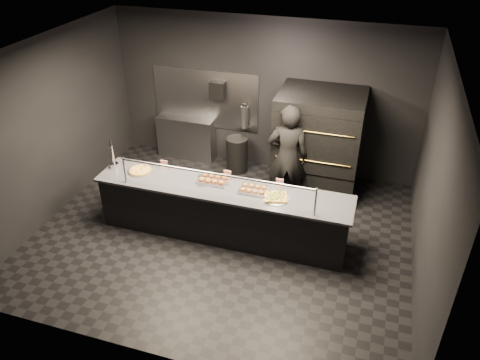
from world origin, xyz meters
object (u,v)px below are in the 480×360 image
at_px(round_pizza, 140,170).
at_px(slider_tray_b, 254,189).
at_px(beer_tap, 113,159).
at_px(square_pizza, 276,197).
at_px(worker, 287,157).
at_px(prep_shelf, 187,138).
at_px(service_counter, 222,211).
at_px(slider_tray_a, 213,179).
at_px(towel_dispenser, 218,90).
at_px(trash_bin, 237,154).
at_px(pizza_oven, 318,142).
at_px(fire_extinguisher, 245,117).

height_order(round_pizza, slider_tray_b, slider_tray_b).
xyz_separation_m(beer_tap, square_pizza, (2.79, -0.10, -0.14)).
relative_size(beer_tap, worker, 0.29).
bearing_deg(prep_shelf, round_pizza, -86.18).
xyz_separation_m(service_counter, slider_tray_a, (-0.19, 0.15, 0.49)).
bearing_deg(towel_dispenser, trash_bin, -31.36).
relative_size(pizza_oven, fire_extinguisher, 3.78).
bearing_deg(slider_tray_b, prep_shelf, 132.88).
relative_size(pizza_oven, worker, 1.00).
height_order(pizza_oven, slider_tray_b, pizza_oven).
height_order(service_counter, beer_tap, beer_tap).
relative_size(slider_tray_a, trash_bin, 0.81).
bearing_deg(round_pizza, towel_dispenser, 76.64).
relative_size(towel_dispenser, fire_extinguisher, 0.69).
distance_m(pizza_oven, fire_extinguisher, 1.63).
bearing_deg(worker, round_pizza, 16.60).
height_order(service_counter, towel_dispenser, towel_dispenser).
bearing_deg(slider_tray_a, pizza_oven, 51.44).
height_order(beer_tap, slider_tray_b, beer_tap).
relative_size(towel_dispenser, slider_tray_a, 0.60).
bearing_deg(trash_bin, slider_tray_b, -65.88).
bearing_deg(beer_tap, slider_tray_a, 3.26).
relative_size(prep_shelf, beer_tap, 2.13).
relative_size(pizza_oven, round_pizza, 4.53).
distance_m(prep_shelf, worker, 2.69).
distance_m(slider_tray_a, slider_tray_b, 0.70).
xyz_separation_m(prep_shelf, towel_dispenser, (0.70, 0.07, 1.10)).
height_order(beer_tap, round_pizza, beer_tap).
height_order(service_counter, pizza_oven, pizza_oven).
bearing_deg(square_pizza, slider_tray_a, 169.59).
relative_size(fire_extinguisher, beer_tap, 0.90).
bearing_deg(pizza_oven, towel_dispenser, 166.86).
distance_m(fire_extinguisher, beer_tap, 2.82).
bearing_deg(slider_tray_b, service_counter, -173.21).
bearing_deg(trash_bin, fire_extinguisher, 78.94).
distance_m(fire_extinguisher, square_pizza, 2.74).
bearing_deg(beer_tap, trash_bin, 53.51).
height_order(service_counter, square_pizza, service_counter).
bearing_deg(worker, trash_bin, -46.98).
relative_size(fire_extinguisher, trash_bin, 0.71).
relative_size(round_pizza, slider_tray_b, 0.94).
bearing_deg(worker, towel_dispenser, -45.40).
bearing_deg(slider_tray_a, fire_extinguisher, 93.95).
bearing_deg(service_counter, fire_extinguisher, 98.30).
xyz_separation_m(fire_extinguisher, round_pizza, (-1.10, -2.33, -0.12)).
relative_size(slider_tray_b, square_pizza, 1.07).
height_order(service_counter, worker, worker).
bearing_deg(towel_dispenser, beer_tap, -113.55).
bearing_deg(slider_tray_b, fire_extinguisher, 109.95).
xyz_separation_m(slider_tray_a, square_pizza, (1.07, -0.20, -0.01)).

